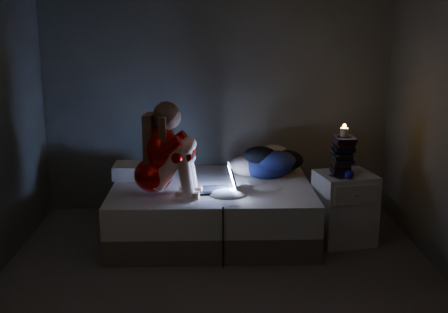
{
  "coord_description": "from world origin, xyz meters",
  "views": [
    {
      "loc": [
        -0.08,
        -3.88,
        2.02
      ],
      "look_at": [
        0.05,
        1.0,
        0.8
      ],
      "focal_mm": 44.61,
      "sensor_mm": 36.0,
      "label": 1
    }
  ],
  "objects_px": {
    "woman": "(153,148)",
    "candle": "(344,131)",
    "bed": "(212,210)",
    "nightstand": "(344,208)",
    "laptop": "(216,178)",
    "phone": "(334,176)"
  },
  "relations": [
    {
      "from": "woman",
      "to": "candle",
      "type": "height_order",
      "value": "woman"
    },
    {
      "from": "bed",
      "to": "woman",
      "type": "relative_size",
      "value": 2.21
    },
    {
      "from": "nightstand",
      "to": "bed",
      "type": "bearing_deg",
      "value": 159.22
    },
    {
      "from": "woman",
      "to": "laptop",
      "type": "relative_size",
      "value": 2.3
    },
    {
      "from": "bed",
      "to": "laptop",
      "type": "relative_size",
      "value": 5.09
    },
    {
      "from": "nightstand",
      "to": "phone",
      "type": "height_order",
      "value": "phone"
    },
    {
      "from": "woman",
      "to": "laptop",
      "type": "distance_m",
      "value": 0.62
    },
    {
      "from": "bed",
      "to": "candle",
      "type": "bearing_deg",
      "value": -8.71
    },
    {
      "from": "nightstand",
      "to": "phone",
      "type": "distance_m",
      "value": 0.37
    },
    {
      "from": "laptop",
      "to": "nightstand",
      "type": "bearing_deg",
      "value": -3.13
    },
    {
      "from": "laptop",
      "to": "phone",
      "type": "relative_size",
      "value": 2.59
    },
    {
      "from": "nightstand",
      "to": "woman",
      "type": "bearing_deg",
      "value": 171.3
    },
    {
      "from": "woman",
      "to": "candle",
      "type": "relative_size",
      "value": 10.41
    },
    {
      "from": "candle",
      "to": "bed",
      "type": "bearing_deg",
      "value": 171.29
    },
    {
      "from": "nightstand",
      "to": "phone",
      "type": "bearing_deg",
      "value": -157.51
    },
    {
      "from": "laptop",
      "to": "candle",
      "type": "distance_m",
      "value": 1.21
    },
    {
      "from": "nightstand",
      "to": "phone",
      "type": "relative_size",
      "value": 4.67
    },
    {
      "from": "bed",
      "to": "woman",
      "type": "xyz_separation_m",
      "value": [
        -0.51,
        -0.29,
        0.67
      ]
    },
    {
      "from": "woman",
      "to": "laptop",
      "type": "xyz_separation_m",
      "value": [
        0.55,
        0.07,
        -0.29
      ]
    },
    {
      "from": "laptop",
      "to": "phone",
      "type": "distance_m",
      "value": 1.05
    },
    {
      "from": "bed",
      "to": "candle",
      "type": "height_order",
      "value": "candle"
    },
    {
      "from": "nightstand",
      "to": "phone",
      "type": "xyz_separation_m",
      "value": [
        -0.13,
        -0.09,
        0.33
      ]
    }
  ]
}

